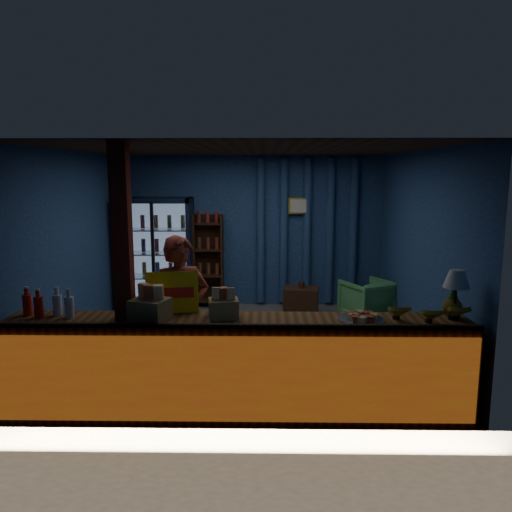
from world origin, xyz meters
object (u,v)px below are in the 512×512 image
Objects in this scene: shopkeeper at (181,314)px; pastry_tray at (361,319)px; table_lamp at (457,281)px; green_chair at (367,300)px.

pastry_tray is at bearing -41.68° from shopkeeper.
table_lamp is at bearing 4.66° from pastry_tray.
pastry_tray is (-0.74, -3.22, 0.65)m from green_chair.
green_chair is 1.48× the size of table_lamp.
shopkeeper is at bearing 168.41° from table_lamp.
shopkeeper reaches higher than pastry_tray.
shopkeeper is 3.51× the size of table_lamp.
green_chair is at bearing 77.08° from pastry_tray.
shopkeeper is at bearing 160.83° from pastry_tray.
green_chair is 3.30m from table_lamp.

